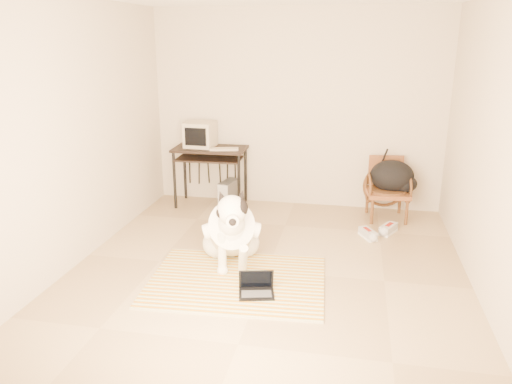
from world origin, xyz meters
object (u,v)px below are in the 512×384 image
(crt_monitor, at_px, (200,134))
(backpack, at_px, (394,177))
(dog, at_px, (232,232))
(rattan_chair, at_px, (387,188))
(laptop, at_px, (256,288))
(pc_tower, at_px, (229,193))
(computer_desk, at_px, (210,156))

(crt_monitor, distance_m, backpack, 2.68)
(dog, bearing_deg, rattan_chair, 47.50)
(dog, xyz_separation_m, crt_monitor, (-0.91, 1.90, 0.64))
(dog, height_order, rattan_chair, dog)
(laptop, bearing_deg, rattan_chair, 62.19)
(crt_monitor, relative_size, pc_tower, 0.98)
(pc_tower, relative_size, rattan_chair, 0.52)
(dog, xyz_separation_m, backpack, (1.73, 1.80, 0.19))
(laptop, relative_size, pc_tower, 0.89)
(rattan_chair, bearing_deg, laptop, -117.81)
(crt_monitor, bearing_deg, computer_desk, -20.33)
(pc_tower, bearing_deg, computer_desk, -174.63)
(dog, xyz_separation_m, laptop, (0.38, -0.61, -0.29))
(pc_tower, bearing_deg, dog, -74.80)
(laptop, height_order, backpack, backpack)
(crt_monitor, height_order, pc_tower, crt_monitor)
(laptop, xyz_separation_m, backpack, (1.35, 2.41, 0.48))
(dog, distance_m, pc_tower, 1.95)
(pc_tower, height_order, rattan_chair, rattan_chair)
(laptop, height_order, crt_monitor, crt_monitor)
(laptop, bearing_deg, computer_desk, 115.04)
(computer_desk, bearing_deg, rattan_chair, -0.90)
(rattan_chair, bearing_deg, crt_monitor, 177.92)
(backpack, bearing_deg, rattan_chair, 175.19)
(computer_desk, xyz_separation_m, rattan_chair, (2.42, -0.04, -0.31))
(crt_monitor, xyz_separation_m, pc_tower, (0.40, -0.03, -0.82))
(crt_monitor, height_order, rattan_chair, crt_monitor)
(dog, distance_m, crt_monitor, 2.20)
(computer_desk, distance_m, rattan_chair, 2.44)
(laptop, relative_size, crt_monitor, 0.91)
(laptop, bearing_deg, dog, 122.28)
(laptop, bearing_deg, crt_monitor, 117.31)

